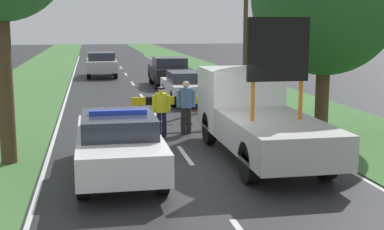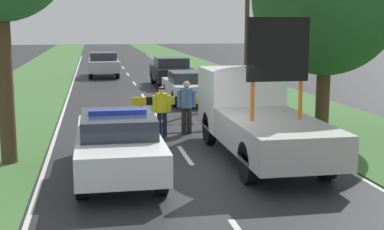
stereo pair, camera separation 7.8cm
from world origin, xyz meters
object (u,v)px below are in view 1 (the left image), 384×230
object	(u,v)px
police_car	(118,142)
road_barrier	(174,102)
police_officer	(161,107)
traffic_cone_centre_front	(125,122)
queued_car_van_white	(186,86)
traffic_cone_near_police	(186,117)
work_truck	(255,114)
queued_car_sedan_silver	(102,64)
pedestrian_civilian	(186,103)
queued_car_sedan_black	(169,71)
utility_pole	(246,3)

from	to	relation	value
police_car	road_barrier	distance (m)	5.58
road_barrier	police_officer	distance (m)	1.32
traffic_cone_centre_front	queued_car_van_white	world-z (taller)	queued_car_van_white
traffic_cone_near_police	traffic_cone_centre_front	size ratio (longest dim) A/B	0.99
work_truck	queued_car_sedan_silver	world-z (taller)	work_truck
road_barrier	police_officer	xyz separation A→B (m)	(-0.57, -1.19, 0.04)
police_officer	pedestrian_civilian	distance (m)	0.91
road_barrier	pedestrian_civilian	xyz separation A→B (m)	(0.25, -0.80, 0.09)
work_truck	police_officer	xyz separation A→B (m)	(-2.11, 2.61, -0.17)
pedestrian_civilian	queued_car_van_white	world-z (taller)	pedestrian_civilian
queued_car_sedan_black	utility_pole	bearing A→B (deg)	112.53
traffic_cone_centre_front	queued_car_van_white	distance (m)	6.54
pedestrian_civilian	traffic_cone_centre_front	size ratio (longest dim) A/B	3.25
road_barrier	queued_car_sedan_black	size ratio (longest dim) A/B	0.65
police_officer	queued_car_sedan_black	world-z (taller)	queued_car_sedan_black
police_car	work_truck	bearing A→B (deg)	23.25
traffic_cone_near_police	utility_pole	size ratio (longest dim) A/B	0.06
traffic_cone_near_police	work_truck	bearing A→B (deg)	-78.03
queued_car_sedan_black	utility_pole	xyz separation A→B (m)	(2.53, -6.10, 3.47)
pedestrian_civilian	queued_car_sedan_black	size ratio (longest dim) A/B	0.39
pedestrian_civilian	queued_car_sedan_black	xyz separation A→B (m)	(1.40, 13.02, -0.15)
pedestrian_civilian	queued_car_van_white	distance (m)	6.89
queued_car_sedan_silver	utility_pole	bearing A→B (deg)	116.89
queued_car_sedan_silver	police_car	bearing A→B (deg)	89.63
queued_car_sedan_silver	queued_car_van_white	bearing A→B (deg)	105.58
traffic_cone_near_police	queued_car_sedan_black	size ratio (longest dim) A/B	0.12
road_barrier	queued_car_sedan_black	xyz separation A→B (m)	(1.65, 12.22, -0.06)
police_officer	traffic_cone_centre_front	bearing A→B (deg)	-42.82
queued_car_sedan_silver	police_officer	bearing A→B (deg)	93.99
traffic_cone_near_police	utility_pole	distance (m)	7.58
work_truck	queued_car_sedan_silver	size ratio (longest dim) A/B	1.43
queued_car_sedan_silver	traffic_cone_near_police	bearing A→B (deg)	98.15
police_officer	traffic_cone_centre_front	distance (m)	1.85
traffic_cone_centre_front	queued_car_sedan_silver	bearing A→B (deg)	91.12
pedestrian_civilian	traffic_cone_centre_front	bearing A→B (deg)	142.34
work_truck	queued_car_sedan_black	distance (m)	16.02
police_car	road_barrier	world-z (taller)	police_car
police_car	police_officer	world-z (taller)	police_officer
police_officer	utility_pole	xyz separation A→B (m)	(4.75, 7.31, 3.37)
queued_car_van_white	traffic_cone_centre_front	bearing A→B (deg)	62.17
police_car	police_officer	xyz separation A→B (m)	(1.50, 3.99, 0.14)
work_truck	queued_car_sedan_black	size ratio (longest dim) A/B	1.45
work_truck	police_car	bearing A→B (deg)	24.15
pedestrian_civilian	queued_car_sedan_silver	world-z (taller)	pedestrian_civilian
road_barrier	queued_car_sedan_silver	bearing A→B (deg)	94.38
work_truck	pedestrian_civilian	distance (m)	3.27
police_car	traffic_cone_near_police	distance (m)	6.58
traffic_cone_centre_front	utility_pole	bearing A→B (deg)	45.80
police_car	queued_car_sedan_black	xyz separation A→B (m)	(3.72, 17.40, 0.05)
traffic_cone_centre_front	queued_car_sedan_silver	distance (m)	17.95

